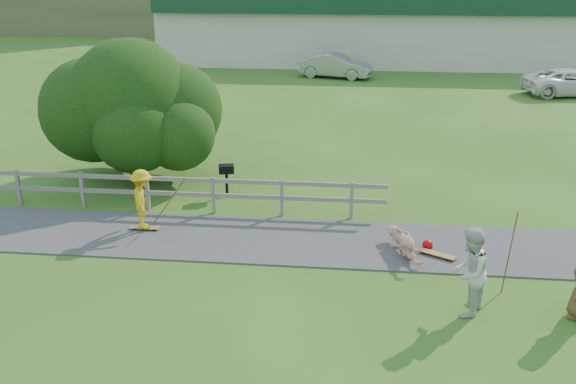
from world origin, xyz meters
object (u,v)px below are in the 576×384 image
tree (134,129)px  car_silver (335,66)px  skater_rider (143,203)px  bbq (227,181)px  skater_fallen (405,243)px  car_white (572,82)px  spectator_a (469,272)px

tree → car_silver: bearing=74.0°
skater_rider → bbq: bearing=-48.1°
skater_fallen → car_white: 24.00m
spectator_a → car_white: 26.11m
skater_rider → car_white: size_ratio=0.32×
skater_rider → skater_fallen: bearing=-114.8°
bbq → car_silver: bearing=70.3°
spectator_a → bbq: bearing=-110.7°
skater_rider → car_silver: skater_rider is taller
skater_fallen → tree: tree is taller
car_white → bbq: 23.77m
spectator_a → car_white: size_ratio=0.37×
bbq → tree: bearing=142.8°
spectator_a → car_silver: 29.00m
spectator_a → car_white: (9.22, 24.43, -0.23)m
car_silver → car_white: size_ratio=0.88×
car_silver → bbq: car_silver is taller
car_silver → tree: 21.55m
tree → bbq: size_ratio=6.48×
spectator_a → tree: bearing=-104.4°
skater_rider → skater_fallen: (7.00, -0.75, -0.50)m
skater_rider → skater_fallen: size_ratio=0.93×
skater_fallen → spectator_a: (1.10, -2.76, 0.63)m
tree → skater_rider: bearing=-68.9°
tree → car_white: bearing=40.7°
car_silver → car_white: (13.13, -4.30, -0.03)m
car_silver → car_white: bearing=-93.2°
skater_rider → car_silver: size_ratio=0.36×
spectator_a → car_white: bearing=-175.9°
spectator_a → bbq: (-6.40, 6.51, -0.45)m
skater_fallen → bbq: bearing=127.9°
car_white → bbq: (-15.63, -17.91, -0.22)m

